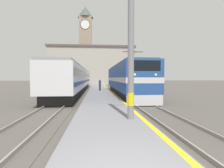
% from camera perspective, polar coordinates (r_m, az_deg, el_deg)
% --- Properties ---
extents(ground_plane, '(200.00, 200.00, 0.00)m').
position_cam_1_polar(ground_plane, '(33.35, -4.26, -1.68)').
color(ground_plane, '#514C47').
extents(platform, '(3.36, 140.00, 0.32)m').
position_cam_1_polar(platform, '(28.35, -4.07, -2.04)').
color(platform, slate).
rests_on(platform, ground).
extents(rail_track_near, '(2.83, 140.00, 0.16)m').
position_cam_1_polar(rail_track_near, '(28.59, 2.08, -2.25)').
color(rail_track_near, '#514C47').
rests_on(rail_track_near, ground).
extents(rail_track_far, '(2.84, 140.00, 0.16)m').
position_cam_1_polar(rail_track_far, '(28.51, -11.40, -2.30)').
color(rail_track_far, '#514C47').
rests_on(rail_track_far, ground).
extents(locomotive_train, '(2.92, 17.85, 4.78)m').
position_cam_1_polar(locomotive_train, '(21.81, 4.37, 1.44)').
color(locomotive_train, black).
rests_on(locomotive_train, ground).
extents(passenger_train, '(2.92, 31.75, 3.62)m').
position_cam_1_polar(passenger_train, '(28.41, -11.43, 1.59)').
color(passenger_train, black).
rests_on(passenger_train, ground).
extents(catenary_mast, '(2.39, 0.31, 7.52)m').
position_cam_1_polar(catenary_mast, '(8.17, 6.66, 14.88)').
color(catenary_mast, gray).
rests_on(catenary_mast, platform).
extents(person_on_platform, '(0.34, 0.34, 1.68)m').
position_cam_1_polar(person_on_platform, '(25.58, -3.98, -0.15)').
color(person_on_platform, '#23232D').
rests_on(person_on_platform, platform).
extents(clock_tower, '(5.26, 5.26, 26.64)m').
position_cam_1_polar(clock_tower, '(62.79, -8.61, 13.09)').
color(clock_tower, gray).
rests_on(clock_tower, ground).
extents(station_building, '(25.17, 7.57, 11.39)m').
position_cam_1_polar(station_building, '(52.98, -6.56, 5.90)').
color(station_building, '#A8A399').
rests_on(station_building, ground).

